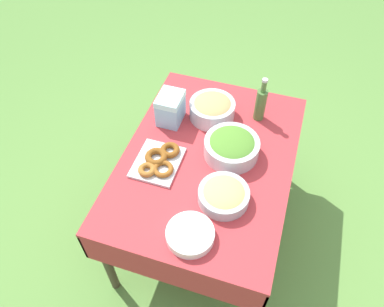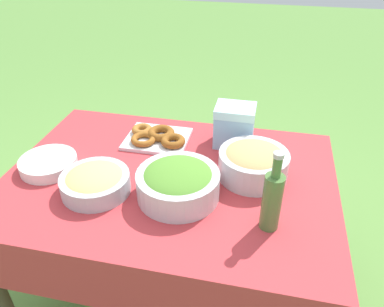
# 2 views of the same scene
# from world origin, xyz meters

# --- Properties ---
(ground_plane) EXTENTS (14.00, 14.00, 0.00)m
(ground_plane) POSITION_xyz_m (0.00, 0.00, 0.00)
(ground_plane) COLOR #609342
(picnic_table) EXTENTS (1.31, 0.93, 0.72)m
(picnic_table) POSITION_xyz_m (0.00, 0.00, 0.63)
(picnic_table) COLOR #B73338
(picnic_table) RESTS_ON ground_plane
(salad_bowl) EXTENTS (0.30, 0.30, 0.12)m
(salad_bowl) POSITION_xyz_m (0.06, -0.11, 0.79)
(salad_bowl) COLOR silver
(salad_bowl) RESTS_ON picnic_table
(pasta_bowl) EXTENTS (0.26, 0.26, 0.09)m
(pasta_bowl) POSITION_xyz_m (-0.24, -0.15, 0.77)
(pasta_bowl) COLOR #B2B7BC
(pasta_bowl) RESTS_ON picnic_table
(donut_platter) EXTENTS (0.31, 0.24, 0.05)m
(donut_platter) POSITION_xyz_m (-0.13, 0.24, 0.75)
(donut_platter) COLOR silver
(donut_platter) RESTS_ON picnic_table
(plate_stack) EXTENTS (0.23, 0.23, 0.05)m
(plate_stack) POSITION_xyz_m (-0.50, -0.06, 0.75)
(plate_stack) COLOR white
(plate_stack) RESTS_ON picnic_table
(olive_oil_bottle) EXTENTS (0.06, 0.06, 0.29)m
(olive_oil_bottle) POSITION_xyz_m (0.40, -0.20, 0.84)
(olive_oil_bottle) COLOR #4C7238
(olive_oil_bottle) RESTS_ON picnic_table
(bread_bowl) EXTENTS (0.27, 0.27, 0.13)m
(bread_bowl) POSITION_xyz_m (0.32, 0.07, 0.79)
(bread_bowl) COLOR silver
(bread_bowl) RESTS_ON picnic_table
(cooler_box) EXTENTS (0.17, 0.14, 0.19)m
(cooler_box) POSITION_xyz_m (0.22, 0.30, 0.82)
(cooler_box) COLOR #8CC6E5
(cooler_box) RESTS_ON picnic_table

